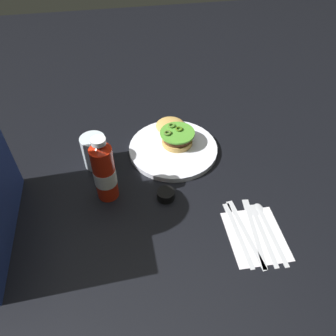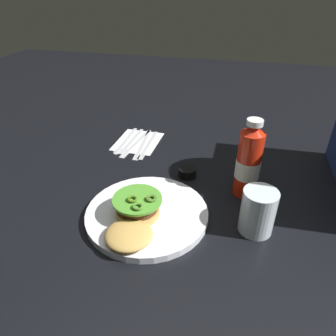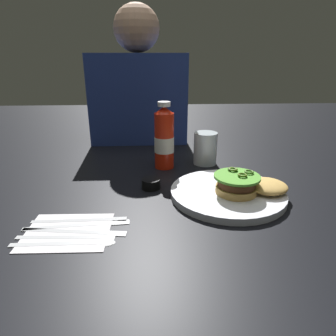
{
  "view_description": "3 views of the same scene",
  "coord_description": "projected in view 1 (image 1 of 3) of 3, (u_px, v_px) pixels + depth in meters",
  "views": [
    {
      "loc": [
        -0.65,
        0.13,
        0.71
      ],
      "look_at": [
        -0.03,
        0.02,
        0.09
      ],
      "focal_mm": 34.67,
      "sensor_mm": 36.0,
      "label": 1
    },
    {
      "loc": [
        0.67,
        0.15,
        0.49
      ],
      "look_at": [
        -0.01,
        -0.01,
        0.05
      ],
      "focal_mm": 32.98,
      "sensor_mm": 36.0,
      "label": 2
    },
    {
      "loc": [
        -0.05,
        -0.7,
        0.33
      ],
      "look_at": [
        -0.01,
        0.03,
        0.06
      ],
      "focal_mm": 31.86,
      "sensor_mm": 36.0,
      "label": 3
    }
  ],
  "objects": [
    {
      "name": "butter_knife",
      "position": [
        253.0,
        226.0,
        0.85
      ],
      "size": [
        0.22,
        0.04,
        0.0
      ],
      "color": "silver",
      "rests_on": "napkin"
    },
    {
      "name": "water_glass",
      "position": [
        95.0,
        151.0,
        0.99
      ],
      "size": [
        0.08,
        0.08,
        0.1
      ],
      "primitive_type": "cylinder",
      "color": "silver",
      "rests_on": "ground_plane"
    },
    {
      "name": "dinner_plate",
      "position": [
        173.0,
        149.0,
        1.06
      ],
      "size": [
        0.29,
        0.29,
        0.02
      ],
      "primitive_type": "cylinder",
      "color": "white",
      "rests_on": "ground_plane"
    },
    {
      "name": "ground_plane",
      "position": [
        173.0,
        182.0,
        0.97
      ],
      "size": [
        3.0,
        3.0,
        0.0
      ],
      "primitive_type": "plane",
      "color": "black"
    },
    {
      "name": "condiment_cup",
      "position": [
        166.0,
        195.0,
        0.92
      ],
      "size": [
        0.05,
        0.05,
        0.03
      ],
      "primitive_type": "cylinder",
      "color": "black",
      "rests_on": "ground_plane"
    },
    {
      "name": "fork_utensil",
      "position": [
        261.0,
        228.0,
        0.85
      ],
      "size": [
        0.2,
        0.03,
        0.0
      ],
      "color": "silver",
      "rests_on": "napkin"
    },
    {
      "name": "napkin",
      "position": [
        256.0,
        236.0,
        0.83
      ],
      "size": [
        0.17,
        0.14,
        0.0
      ],
      "primitive_type": "cube",
      "rotation": [
        0.0,
        0.0,
        -0.02
      ],
      "color": "white",
      "rests_on": "ground_plane"
    },
    {
      "name": "ketchup_bottle",
      "position": [
        104.0,
        172.0,
        0.87
      ],
      "size": [
        0.06,
        0.06,
        0.21
      ],
      "color": "red",
      "rests_on": "ground_plane"
    },
    {
      "name": "spoon_utensil",
      "position": [
        267.0,
        223.0,
        0.86
      ],
      "size": [
        0.2,
        0.03,
        0.0
      ],
      "color": "silver",
      "rests_on": "napkin"
    },
    {
      "name": "burger_sandwich",
      "position": [
        175.0,
        133.0,
        1.08
      ],
      "size": [
        0.19,
        0.11,
        0.05
      ],
      "color": "tan",
      "rests_on": "dinner_plate"
    },
    {
      "name": "table_knife",
      "position": [
        243.0,
        228.0,
        0.85
      ],
      "size": [
        0.22,
        0.03,
        0.0
      ],
      "color": "silver",
      "rests_on": "napkin"
    },
    {
      "name": "steak_knife",
      "position": [
        237.0,
        229.0,
        0.85
      ],
      "size": [
        0.2,
        0.02,
        0.0
      ],
      "color": "silver",
      "rests_on": "napkin"
    }
  ]
}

